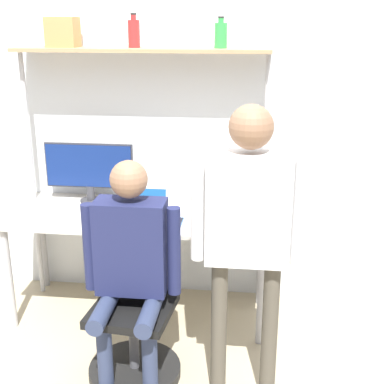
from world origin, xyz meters
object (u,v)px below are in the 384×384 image
object	(u,v)px
laptop	(143,211)
office_chair	(136,330)
bottle_green	(221,35)
cell_phone	(178,222)
bottle_red	(134,33)
person_standing	(248,219)
storage_box	(63,32)
person_seated	(130,257)
monitor	(89,168)

from	to	relation	value
laptop	office_chair	distance (m)	0.81
bottle_green	cell_phone	bearing A→B (deg)	-124.94
laptop	bottle_red	size ratio (longest dim) A/B	1.54
person_standing	office_chair	bearing A→B (deg)	169.70
office_chair	storage_box	bearing A→B (deg)	125.62
person_seated	monitor	bearing A→B (deg)	118.50
office_chair	person_seated	world-z (taller)	person_seated
cell_phone	storage_box	bearing A→B (deg)	157.01
office_chair	monitor	bearing A→B (deg)	119.95
monitor	laptop	bearing A→B (deg)	-35.22
person_seated	person_standing	bearing A→B (deg)	-6.11
storage_box	person_seated	bearing A→B (deg)	-55.95
monitor	bottle_green	distance (m)	1.34
laptop	bottle_green	bearing A→B (deg)	33.52
monitor	office_chair	size ratio (longest dim) A/B	0.71
laptop	office_chair	world-z (taller)	laptop
laptop	person_standing	bearing A→B (deg)	-44.60
cell_phone	monitor	bearing A→B (deg)	153.12
cell_phone	person_standing	distance (m)	0.88
bottle_green	bottle_red	size ratio (longest dim) A/B	0.90
cell_phone	person_seated	world-z (taller)	person_seated
monitor	person_seated	bearing A→B (deg)	-61.50
cell_phone	bottle_red	world-z (taller)	bottle_red
cell_phone	office_chair	xyz separation A→B (m)	(-0.18, -0.56, -0.50)
cell_phone	person_seated	size ratio (longest dim) A/B	0.11
person_seated	bottle_red	size ratio (longest dim) A/B	6.04
office_chair	person_standing	xyz separation A→B (m)	(0.65, -0.12, 0.80)
monitor	office_chair	world-z (taller)	monitor
monitor	office_chair	bearing A→B (deg)	-60.05
office_chair	person_standing	distance (m)	1.04
cell_phone	bottle_red	distance (m)	1.30
monitor	person_seated	size ratio (longest dim) A/B	0.49
laptop	person_seated	distance (m)	0.64
person_standing	storage_box	distance (m)	1.89
office_chair	bottle_green	world-z (taller)	bottle_green
office_chair	bottle_green	xyz separation A→B (m)	(0.43, 0.91, 1.69)
person_standing	bottle_red	xyz separation A→B (m)	(-0.81, 1.03, 0.90)
monitor	bottle_red	size ratio (longest dim) A/B	2.95
laptop	person_standing	xyz separation A→B (m)	(0.71, -0.70, 0.24)
laptop	bottle_green	xyz separation A→B (m)	(0.49, 0.32, 1.14)
monitor	office_chair	distance (m)	1.29
person_seated	storage_box	distance (m)	1.66
person_standing	bottle_green	size ratio (longest dim) A/B	8.33
monitor	cell_phone	xyz separation A→B (m)	(0.71, -0.36, -0.25)
person_seated	bottle_red	distance (m)	1.53
person_standing	laptop	bearing A→B (deg)	135.40
bottle_green	person_standing	bearing A→B (deg)	-77.54
monitor	bottle_green	xyz separation A→B (m)	(0.95, -0.01, 0.94)
monitor	bottle_red	bearing A→B (deg)	-0.89
bottle_red	storage_box	size ratio (longest dim) A/B	1.10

